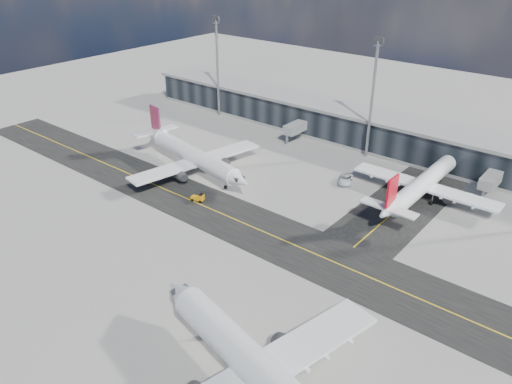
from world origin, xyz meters
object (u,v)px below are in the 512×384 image
airliner_af (193,155)px  baggage_tug (199,198)px  service_van (346,179)px  airliner_redtail (422,185)px  airliner_near (266,378)px

airliner_af → baggage_tug: (11.68, -9.92, -3.00)m
airliner_af → service_van: size_ratio=6.83×
service_van → airliner_redtail: bearing=-13.3°
airliner_redtail → baggage_tug: size_ratio=12.16×
airliner_af → service_van: 35.27m
airliner_af → baggage_tug: 15.62m
airliner_af → airliner_near: bearing=63.2°
airliner_redtail → airliner_af: bearing=-156.9°
airliner_near → baggage_tug: size_ratio=14.51×
airliner_near → baggage_tug: 51.90m
airliner_af → baggage_tug: airliner_af is taller
airliner_af → service_van: airliner_af is taller
airliner_af → airliner_redtail: bearing=123.1°
airliner_af → service_van: (30.77, 16.97, -3.06)m
airliner_redtail → airliner_near: 60.49m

